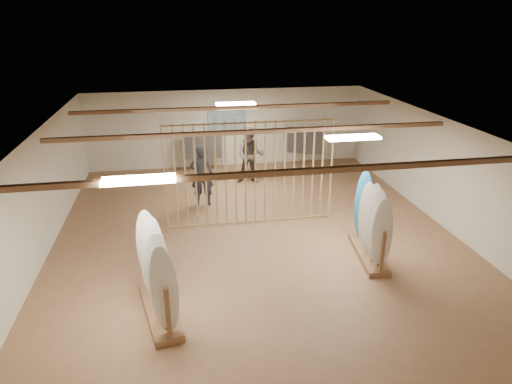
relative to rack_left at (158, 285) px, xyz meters
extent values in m
plane|color=#946847|center=(2.36, 2.87, -0.64)|extent=(12.00, 12.00, 0.00)
plane|color=gray|center=(2.36, 2.87, 2.16)|extent=(12.00, 12.00, 0.00)
plane|color=silver|center=(2.36, 8.87, 0.76)|extent=(12.00, 0.00, 12.00)
plane|color=silver|center=(2.36, -3.13, 0.76)|extent=(12.00, 0.00, 12.00)
plane|color=silver|center=(-2.64, 2.87, 0.76)|extent=(0.00, 12.00, 12.00)
plane|color=silver|center=(7.36, 2.87, 0.76)|extent=(0.00, 12.00, 12.00)
cube|color=#8A603F|center=(2.36, 2.87, 2.08)|extent=(9.50, 6.12, 0.10)
cube|color=white|center=(2.36, 2.87, 2.10)|extent=(1.20, 0.35, 0.06)
cylinder|color=#A78B51|center=(0.16, 3.67, 0.76)|extent=(0.05, 0.05, 2.78)
cylinder|color=#A78B51|center=(0.42, 3.67, 0.76)|extent=(0.05, 0.05, 2.78)
cylinder|color=#A78B51|center=(0.68, 3.67, 0.76)|extent=(0.05, 0.05, 2.78)
cylinder|color=#A78B51|center=(0.94, 3.67, 0.76)|extent=(0.05, 0.05, 2.78)
cylinder|color=#A78B51|center=(1.19, 3.67, 0.76)|extent=(0.05, 0.05, 2.78)
cylinder|color=#A78B51|center=(1.45, 3.67, 0.76)|extent=(0.05, 0.05, 2.78)
cylinder|color=#A78B51|center=(1.71, 3.67, 0.76)|extent=(0.05, 0.05, 2.78)
cylinder|color=#A78B51|center=(1.97, 3.67, 0.76)|extent=(0.05, 0.05, 2.78)
cylinder|color=#A78B51|center=(2.23, 3.67, 0.76)|extent=(0.05, 0.05, 2.78)
cylinder|color=#A78B51|center=(2.49, 3.67, 0.76)|extent=(0.05, 0.05, 2.78)
cylinder|color=#A78B51|center=(2.75, 3.67, 0.76)|extent=(0.05, 0.05, 2.78)
cylinder|color=#A78B51|center=(3.01, 3.67, 0.76)|extent=(0.05, 0.05, 2.78)
cylinder|color=#A78B51|center=(3.26, 3.67, 0.76)|extent=(0.05, 0.05, 2.78)
cylinder|color=#A78B51|center=(3.52, 3.67, 0.76)|extent=(0.05, 0.05, 2.78)
cylinder|color=#A78B51|center=(3.78, 3.67, 0.76)|extent=(0.05, 0.05, 2.78)
cylinder|color=#A78B51|center=(4.04, 3.67, 0.76)|extent=(0.05, 0.05, 2.78)
cylinder|color=#A78B51|center=(4.30, 3.67, 0.76)|extent=(0.05, 0.05, 2.78)
cylinder|color=#A78B51|center=(4.56, 3.67, 0.76)|extent=(0.05, 0.05, 2.78)
cube|color=#2E62A1|center=(2.36, 8.85, 0.96)|extent=(1.40, 0.03, 0.90)
cube|color=#8A603F|center=(0.00, 0.00, -0.57)|extent=(0.89, 2.02, 0.14)
cylinder|color=black|center=(0.00, 0.00, 0.30)|extent=(0.39, 1.87, 0.01)
ellipsoid|color=white|center=(0.15, -0.76, 0.37)|extent=(0.45, 0.14, 1.73)
ellipsoid|color=white|center=(0.08, -0.38, 0.37)|extent=(0.45, 0.14, 1.73)
ellipsoid|color=white|center=(0.00, 0.00, 0.37)|extent=(0.45, 0.14, 1.73)
ellipsoid|color=white|center=(-0.08, 0.38, 0.37)|extent=(0.45, 0.14, 1.73)
ellipsoid|color=white|center=(-0.15, 0.76, 0.37)|extent=(0.45, 0.14, 1.73)
cube|color=#8A603F|center=(4.75, 1.35, -0.57)|extent=(0.73, 1.94, 0.13)
cylinder|color=black|center=(4.75, 1.35, 0.26)|extent=(0.25, 1.82, 0.01)
ellipsoid|color=white|center=(4.65, 0.61, 0.33)|extent=(0.43, 0.11, 1.66)
ellipsoid|color=white|center=(4.70, 0.98, 0.33)|extent=(0.43, 0.11, 1.66)
ellipsoid|color=white|center=(4.75, 1.35, 0.33)|extent=(0.43, 0.11, 1.66)
ellipsoid|color=silver|center=(4.79, 1.72, 0.33)|extent=(0.43, 0.11, 1.66)
ellipsoid|color=#2D8CD1|center=(4.84, 2.08, 0.33)|extent=(0.43, 0.11, 1.66)
cylinder|color=silver|center=(1.41, 8.26, 0.76)|extent=(1.35, 0.06, 0.03)
cube|color=#222227|center=(1.41, 8.26, 0.30)|extent=(1.26, 0.36, 0.82)
cylinder|color=silver|center=(1.41, 8.26, 0.09)|extent=(0.03, 0.03, 1.45)
cylinder|color=silver|center=(5.16, 8.10, 0.86)|extent=(1.36, 0.54, 0.03)
cube|color=#222227|center=(5.16, 8.10, 0.37)|extent=(1.38, 0.81, 0.88)
cylinder|color=silver|center=(5.16, 8.10, 0.14)|extent=(0.03, 0.03, 1.54)
imported|color=#282931|center=(1.18, 5.18, 0.40)|extent=(0.80, 0.59, 2.07)
imported|color=#3C332F|center=(2.87, 6.79, 0.43)|extent=(1.19, 1.02, 2.14)
camera|label=1|loc=(0.51, -7.40, 4.64)|focal=32.00mm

